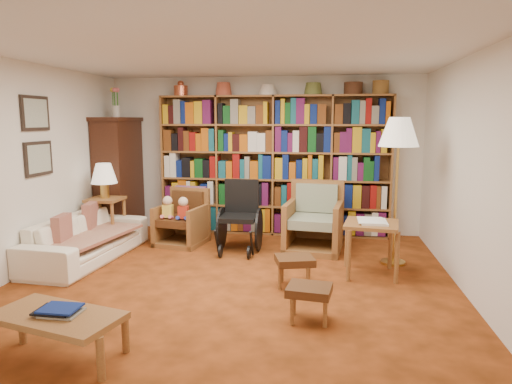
% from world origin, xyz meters
% --- Properties ---
extents(floor, '(5.00, 5.00, 0.00)m').
position_xyz_m(floor, '(0.00, 0.00, 0.00)').
color(floor, '#9E4518').
rests_on(floor, ground).
extents(ceiling, '(5.00, 5.00, 0.00)m').
position_xyz_m(ceiling, '(0.00, 0.00, 2.50)').
color(ceiling, silver).
rests_on(ceiling, wall_back).
extents(wall_back, '(5.00, 0.00, 5.00)m').
position_xyz_m(wall_back, '(0.00, 2.50, 1.25)').
color(wall_back, silver).
rests_on(wall_back, floor).
extents(wall_front, '(5.00, 0.00, 5.00)m').
position_xyz_m(wall_front, '(0.00, -2.50, 1.25)').
color(wall_front, silver).
rests_on(wall_front, floor).
extents(wall_left, '(0.00, 5.00, 5.00)m').
position_xyz_m(wall_left, '(-2.50, 0.00, 1.25)').
color(wall_left, silver).
rests_on(wall_left, floor).
extents(wall_right, '(0.00, 5.00, 5.00)m').
position_xyz_m(wall_right, '(2.50, 0.00, 1.25)').
color(wall_right, silver).
rests_on(wall_right, floor).
extents(bookshelf, '(3.60, 0.30, 2.42)m').
position_xyz_m(bookshelf, '(0.20, 2.33, 1.17)').
color(bookshelf, olive).
rests_on(bookshelf, floor).
extents(curio_cabinet, '(0.50, 0.95, 2.40)m').
position_xyz_m(curio_cabinet, '(-2.25, 2.00, 0.95)').
color(curio_cabinet, '#391A0F').
rests_on(curio_cabinet, floor).
extents(framed_pictures, '(0.03, 0.52, 0.97)m').
position_xyz_m(framed_pictures, '(-2.48, 0.30, 1.62)').
color(framed_pictures, black).
rests_on(framed_pictures, wall_left).
extents(sofa, '(2.01, 0.89, 0.57)m').
position_xyz_m(sofa, '(-2.05, 0.57, 0.29)').
color(sofa, white).
rests_on(sofa, floor).
extents(sofa_throw, '(0.92, 1.46, 0.04)m').
position_xyz_m(sofa_throw, '(-2.00, 0.57, 0.30)').
color(sofa_throw, beige).
rests_on(sofa_throw, sofa).
extents(cushion_left, '(0.19, 0.39, 0.38)m').
position_xyz_m(cushion_left, '(-2.18, 0.92, 0.45)').
color(cushion_left, maroon).
rests_on(cushion_left, sofa).
extents(cushion_right, '(0.15, 0.36, 0.35)m').
position_xyz_m(cushion_right, '(-2.18, 0.22, 0.45)').
color(cushion_right, maroon).
rests_on(cushion_right, sofa).
extents(side_table_lamp, '(0.48, 0.48, 0.70)m').
position_xyz_m(side_table_lamp, '(-2.15, 1.30, 0.53)').
color(side_table_lamp, olive).
rests_on(side_table_lamp, floor).
extents(table_lamp, '(0.37, 0.37, 0.51)m').
position_xyz_m(table_lamp, '(-2.15, 1.30, 1.04)').
color(table_lamp, '#B78D3A').
rests_on(table_lamp, side_table_lamp).
extents(armchair_leather, '(0.76, 0.79, 0.82)m').
position_xyz_m(armchair_leather, '(-1.07, 1.56, 0.34)').
color(armchair_leather, olive).
rests_on(armchair_leather, floor).
extents(armchair_sage, '(0.86, 0.89, 0.96)m').
position_xyz_m(armchair_sage, '(0.87, 1.56, 0.37)').
color(armchair_sage, olive).
rests_on(armchair_sage, floor).
extents(wheelchair, '(0.57, 0.79, 0.99)m').
position_xyz_m(wheelchair, '(-0.15, 1.32, 0.45)').
color(wheelchair, black).
rests_on(wheelchair, floor).
extents(floor_lamp, '(0.49, 0.49, 1.85)m').
position_xyz_m(floor_lamp, '(1.90, 1.00, 1.60)').
color(floor_lamp, '#B78D3A').
rests_on(floor_lamp, floor).
extents(side_table_papers, '(0.68, 0.68, 0.66)m').
position_xyz_m(side_table_papers, '(1.56, 0.52, 0.54)').
color(side_table_papers, olive).
rests_on(side_table_papers, floor).
extents(footstool_a, '(0.48, 0.44, 0.34)m').
position_xyz_m(footstool_a, '(0.71, -0.01, 0.28)').
color(footstool_a, '#513115').
rests_on(footstool_a, floor).
extents(footstool_b, '(0.43, 0.38, 0.33)m').
position_xyz_m(footstool_b, '(0.90, -0.85, 0.27)').
color(footstool_b, '#513115').
rests_on(footstool_b, floor).
extents(coffee_table, '(1.08, 0.71, 0.43)m').
position_xyz_m(coffee_table, '(-0.96, -1.85, 0.33)').
color(coffee_table, olive).
rests_on(coffee_table, floor).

